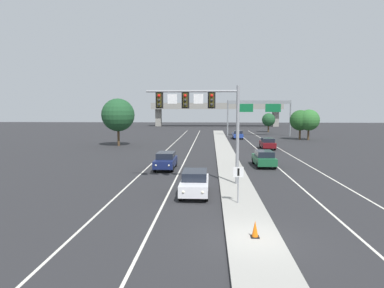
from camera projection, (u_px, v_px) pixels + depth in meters
name	position (u px, v px, depth m)	size (l,w,h in m)	color
ground_plane	(254.00, 241.00, 14.51)	(260.00, 260.00, 0.00)	#28282B
median_island	(230.00, 167.00, 32.38)	(2.40, 110.00, 0.15)	#9E9B93
lane_stripe_oncoming_center	(187.00, 157.00, 39.60)	(0.14, 100.00, 0.01)	silver
lane_stripe_receding_center	(267.00, 158.00, 39.08)	(0.14, 100.00, 0.01)	silver
edge_stripe_left	(159.00, 157.00, 39.78)	(0.14, 100.00, 0.01)	silver
edge_stripe_right	(296.00, 158.00, 38.90)	(0.14, 100.00, 0.01)	silver
overhead_signal_mast	(205.00, 112.00, 24.58)	(6.81, 0.44, 7.20)	gray
median_sign_post	(238.00, 179.00, 19.72)	(0.60, 0.10, 2.20)	gray
car_oncoming_white	(195.00, 182.00, 22.33)	(1.82, 4.47, 1.58)	silver
car_oncoming_navy	(166.00, 160.00, 31.89)	(1.82, 4.47, 1.58)	#141E4C
car_receding_green	(264.00, 158.00, 33.32)	(1.90, 4.50, 1.58)	#195633
car_receding_darkred	(268.00, 143.00, 47.89)	(1.88, 4.49, 1.58)	#5B0F14
car_receding_blue	(238.00, 135.00, 64.43)	(1.83, 4.47, 1.58)	navy
traffic_cone_median_nose	(255.00, 229.00, 14.51)	(0.36, 0.36, 0.74)	black
highway_sign_gantry	(259.00, 107.00, 70.36)	(13.28, 0.42, 7.50)	gray
overpass_bridge	(217.00, 109.00, 110.49)	(42.40, 6.40, 7.65)	gray
tree_far_left_c	(118.00, 115.00, 51.70)	(5.04, 5.04, 7.29)	#4C3823
tree_far_right_b	(269.00, 120.00, 82.97)	(3.23, 3.23, 4.67)	#4C3823
tree_far_right_c	(300.00, 120.00, 62.36)	(3.80, 3.80, 5.50)	#4C3823
tree_far_right_a	(309.00, 120.00, 61.70)	(3.87, 3.87, 5.60)	#4C3823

